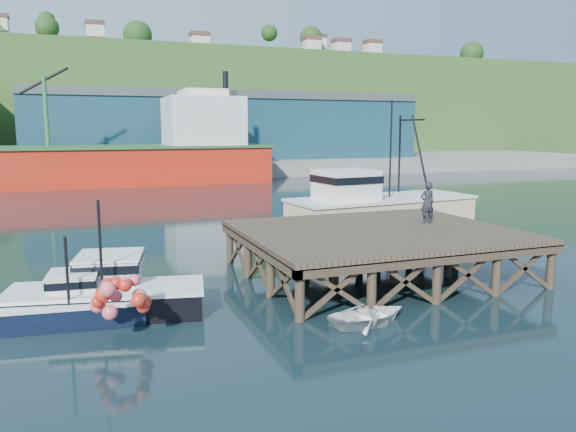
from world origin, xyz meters
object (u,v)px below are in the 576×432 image
boat_black (107,292)px  dockworker (427,203)px  boat_navy (72,304)px  dinghy (369,315)px  trawler (378,204)px

boat_black → dockworker: boat_black is taller
dockworker → boat_navy: bearing=10.8°
dinghy → trawler: bearing=-39.9°
trawler → dinghy: (-9.45, -15.94, -1.44)m
boat_black → trawler: size_ratio=0.56×
boat_navy → dinghy: (9.60, -3.88, -0.33)m
boat_black → dockworker: (15.03, 1.89, 2.35)m
boat_navy → boat_black: bearing=32.8°
boat_navy → trawler: 22.57m
boat_navy → dockworker: 16.62m
boat_black → dinghy: bearing=-16.8°
boat_black → trawler: 21.22m
boat_navy → dockworker: size_ratio=2.60×
trawler → dinghy: trawler is taller
boat_black → dockworker: size_ratio=3.62×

